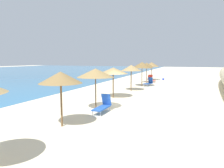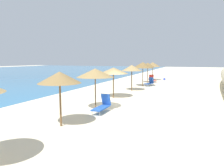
{
  "view_description": "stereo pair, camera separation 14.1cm",
  "coord_description": "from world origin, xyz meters",
  "px_view_note": "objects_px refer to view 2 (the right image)",
  "views": [
    {
      "loc": [
        -13.57,
        -4.4,
        3.09
      ],
      "look_at": [
        0.1,
        0.89,
        1.35
      ],
      "focal_mm": 32.75,
      "sensor_mm": 36.0,
      "label": 1
    },
    {
      "loc": [
        -13.52,
        -4.54,
        3.09
      ],
      "look_at": [
        0.1,
        0.89,
        1.35
      ],
      "focal_mm": 32.75,
      "sensor_mm": 36.0,
      "label": 2
    }
  ],
  "objects_px": {
    "beach_umbrella_6": "(132,68)",
    "lounge_chair_2": "(102,105)",
    "beach_umbrella_7": "(143,65)",
    "lounge_chair_0": "(150,82)",
    "cooler_box": "(163,90)",
    "beach_umbrella_5": "(113,71)",
    "beach_umbrella_3": "(60,78)",
    "beach_ball": "(164,79)",
    "lounge_chair_3": "(152,79)",
    "beach_umbrella_9": "(153,65)",
    "beach_umbrella_8": "(148,65)",
    "beach_umbrella_4": "(95,73)"
  },
  "relations": [
    {
      "from": "beach_umbrella_6",
      "to": "lounge_chair_2",
      "type": "distance_m",
      "value": 9.12
    },
    {
      "from": "beach_umbrella_7",
      "to": "lounge_chair_0",
      "type": "relative_size",
      "value": 2.05
    },
    {
      "from": "beach_umbrella_7",
      "to": "beach_umbrella_6",
      "type": "bearing_deg",
      "value": 176.28
    },
    {
      "from": "cooler_box",
      "to": "lounge_chair_2",
      "type": "bearing_deg",
      "value": 165.98
    },
    {
      "from": "lounge_chair_2",
      "to": "cooler_box",
      "type": "relative_size",
      "value": 3.17
    },
    {
      "from": "beach_umbrella_5",
      "to": "beach_umbrella_6",
      "type": "height_order",
      "value": "beach_umbrella_6"
    },
    {
      "from": "lounge_chair_0",
      "to": "cooler_box",
      "type": "height_order",
      "value": "lounge_chair_0"
    },
    {
      "from": "beach_umbrella_3",
      "to": "beach_ball",
      "type": "xyz_separation_m",
      "value": [
        23.95,
        -1.63,
        -2.11
      ]
    },
    {
      "from": "beach_ball",
      "to": "beach_umbrella_6",
      "type": "bearing_deg",
      "value": 172.03
    },
    {
      "from": "lounge_chair_3",
      "to": "beach_umbrella_5",
      "type": "bearing_deg",
      "value": 54.83
    },
    {
      "from": "beach_umbrella_7",
      "to": "beach_umbrella_9",
      "type": "bearing_deg",
      "value": 2.38
    },
    {
      "from": "beach_umbrella_8",
      "to": "lounge_chair_2",
      "type": "xyz_separation_m",
      "value": [
        -16.7,
        -0.84,
        -1.98
      ]
    },
    {
      "from": "beach_umbrella_9",
      "to": "lounge_chair_2",
      "type": "bearing_deg",
      "value": -177.53
    },
    {
      "from": "beach_umbrella_9",
      "to": "beach_umbrella_6",
      "type": "bearing_deg",
      "value": -179.58
    },
    {
      "from": "beach_umbrella_3",
      "to": "beach_umbrella_4",
      "type": "distance_m",
      "value": 3.53
    },
    {
      "from": "beach_umbrella_5",
      "to": "lounge_chair_2",
      "type": "distance_m",
      "value": 5.06
    },
    {
      "from": "cooler_box",
      "to": "beach_umbrella_5",
      "type": "bearing_deg",
      "value": 143.31
    },
    {
      "from": "beach_umbrella_4",
      "to": "beach_umbrella_5",
      "type": "distance_m",
      "value": 4.13
    },
    {
      "from": "beach_umbrella_5",
      "to": "lounge_chair_2",
      "type": "xyz_separation_m",
      "value": [
        -4.6,
        -1.1,
        -1.81
      ]
    },
    {
      "from": "lounge_chair_3",
      "to": "beach_ball",
      "type": "height_order",
      "value": "lounge_chair_3"
    },
    {
      "from": "beach_umbrella_8",
      "to": "lounge_chair_3",
      "type": "relative_size",
      "value": 1.82
    },
    {
      "from": "beach_umbrella_6",
      "to": "beach_umbrella_3",
      "type": "bearing_deg",
      "value": -179.76
    },
    {
      "from": "beach_ball",
      "to": "lounge_chair_0",
      "type": "bearing_deg",
      "value": 174.7
    },
    {
      "from": "beach_umbrella_3",
      "to": "beach_umbrella_4",
      "type": "xyz_separation_m",
      "value": [
        3.53,
        -0.05,
        0.01
      ]
    },
    {
      "from": "lounge_chair_2",
      "to": "beach_umbrella_6",
      "type": "bearing_deg",
      "value": -83.81
    },
    {
      "from": "beach_umbrella_5",
      "to": "lounge_chair_3",
      "type": "bearing_deg",
      "value": -3.24
    },
    {
      "from": "beach_umbrella_7",
      "to": "cooler_box",
      "type": "xyz_separation_m",
      "value": [
        -3.52,
        -2.84,
        -2.28
      ]
    },
    {
      "from": "beach_umbrella_3",
      "to": "beach_ball",
      "type": "distance_m",
      "value": 24.1
    },
    {
      "from": "beach_umbrella_7",
      "to": "lounge_chair_0",
      "type": "distance_m",
      "value": 2.24
    },
    {
      "from": "beach_umbrella_4",
      "to": "beach_umbrella_7",
      "type": "height_order",
      "value": "beach_umbrella_7"
    },
    {
      "from": "lounge_chair_2",
      "to": "beach_umbrella_8",
      "type": "bearing_deg",
      "value": -86.1
    },
    {
      "from": "beach_umbrella_5",
      "to": "beach_umbrella_9",
      "type": "height_order",
      "value": "beach_umbrella_9"
    },
    {
      "from": "beach_umbrella_9",
      "to": "cooler_box",
      "type": "xyz_separation_m",
      "value": [
        -11.47,
        -3.17,
        -2.18
      ]
    },
    {
      "from": "beach_umbrella_7",
      "to": "lounge_chair_3",
      "type": "bearing_deg",
      "value": -2.29
    },
    {
      "from": "beach_umbrella_4",
      "to": "beach_umbrella_5",
      "type": "height_order",
      "value": "beach_umbrella_4"
    },
    {
      "from": "beach_ball",
      "to": "lounge_chair_3",
      "type": "bearing_deg",
      "value": 159.27
    },
    {
      "from": "lounge_chair_3",
      "to": "beach_ball",
      "type": "bearing_deg",
      "value": -142.67
    },
    {
      "from": "beach_umbrella_6",
      "to": "beach_umbrella_4",
      "type": "bearing_deg",
      "value": -179.28
    },
    {
      "from": "lounge_chair_2",
      "to": "lounge_chair_3",
      "type": "distance_m",
      "value": 17.63
    },
    {
      "from": "beach_umbrella_3",
      "to": "lounge_chair_0",
      "type": "relative_size",
      "value": 1.86
    },
    {
      "from": "beach_umbrella_7",
      "to": "beach_umbrella_8",
      "type": "bearing_deg",
      "value": 3.93
    },
    {
      "from": "beach_umbrella_4",
      "to": "beach_umbrella_8",
      "type": "relative_size",
      "value": 0.95
    },
    {
      "from": "cooler_box",
      "to": "lounge_chair_0",
      "type": "bearing_deg",
      "value": 27.76
    },
    {
      "from": "beach_umbrella_4",
      "to": "lounge_chair_0",
      "type": "height_order",
      "value": "beach_umbrella_4"
    },
    {
      "from": "beach_umbrella_4",
      "to": "beach_umbrella_9",
      "type": "xyz_separation_m",
      "value": [
        20.11,
        0.19,
        0.08
      ]
    },
    {
      "from": "beach_umbrella_3",
      "to": "lounge_chair_0",
      "type": "xyz_separation_m",
      "value": [
        16.2,
        -0.91,
        -1.86
      ]
    },
    {
      "from": "beach_umbrella_4",
      "to": "beach_umbrella_7",
      "type": "distance_m",
      "value": 12.16
    },
    {
      "from": "beach_umbrella_7",
      "to": "cooler_box",
      "type": "height_order",
      "value": "beach_umbrella_7"
    },
    {
      "from": "beach_ball",
      "to": "beach_umbrella_5",
      "type": "bearing_deg",
      "value": 173.09
    },
    {
      "from": "beach_umbrella_9",
      "to": "beach_umbrella_3",
      "type": "bearing_deg",
      "value": -179.67
    }
  ]
}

